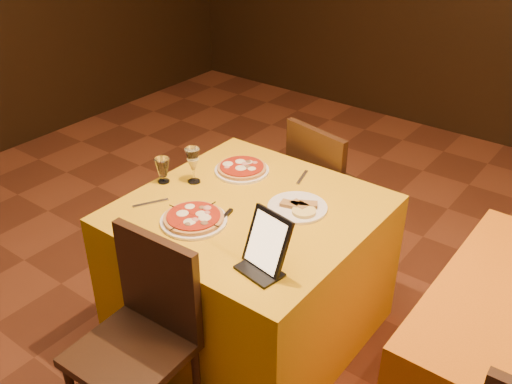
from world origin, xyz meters
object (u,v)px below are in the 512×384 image
Objects in this scene: main_table at (250,271)px; pizza_near at (194,219)px; chair_main_far at (335,191)px; water_glass at (163,170)px; tablet at (267,242)px; chair_main_near at (130,352)px; pizza_far at (242,169)px; wine_glass at (193,165)px.

pizza_near is (-0.12, -0.25, 0.39)m from main_table.
water_glass is at bearing 72.98° from chair_main_far.
water_glass is 0.53× the size of tablet.
chair_main_far reaches higher than water_glass.
tablet is (0.33, -1.13, 0.41)m from chair_main_far.
chair_main_near reaches higher than main_table.
water_glass reaches higher than pizza_near.
chair_main_far is (0.00, 1.60, 0.00)m from chair_main_near.
pizza_far is at bearing 145.72° from tablet.
chair_main_far is 1.08m from water_glass.
water_glass is (-0.37, 0.18, 0.05)m from pizza_near.
tablet reaches higher than chair_main_far.
pizza_far is at bearing 52.67° from water_glass.
water_glass is at bearing -127.33° from pizza_far.
main_table is at bearing 102.14° from chair_main_far.
chair_main_far is 4.79× the size of wine_glass.
water_glass is (-0.12, -0.09, -0.03)m from wine_glass.
main_table is at bearing 8.29° from water_glass.
wine_glass reaches higher than main_table.
tablet is at bearing -44.28° from pizza_far.
chair_main_far is at bearing 90.00° from main_table.
chair_main_near is at bearing -65.13° from wine_glass.
wine_glass reaches higher than water_glass.
chair_main_far is at bearing 87.76° from chair_main_near.
chair_main_far is 3.19× the size of pizza_far.
chair_main_far is at bearing 60.84° from water_glass.
wine_glass is 0.16m from water_glass.
chair_main_near is 3.01× the size of pizza_near.
chair_main_near is 0.63m from pizza_near.
chair_main_far is at bearing 64.90° from wine_glass.
chair_main_near is 1.11m from pizza_far.
pizza_near is at bearing -177.49° from tablet.
wine_glass is at bearing 132.46° from pizza_near.
chair_main_near is 4.79× the size of wine_glass.
water_glass is at bearing 173.83° from tablet.
main_table is 4.51× the size of tablet.
wine_glass is at bearing 36.95° from water_glass.
water_glass is (-0.50, -0.89, 0.36)m from chair_main_far.
pizza_near is at bearing -116.27° from main_table.
main_table is 5.79× the size of wine_glass.
chair_main_far is 3.01× the size of pizza_near.
water_glass reaches higher than pizza_far.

